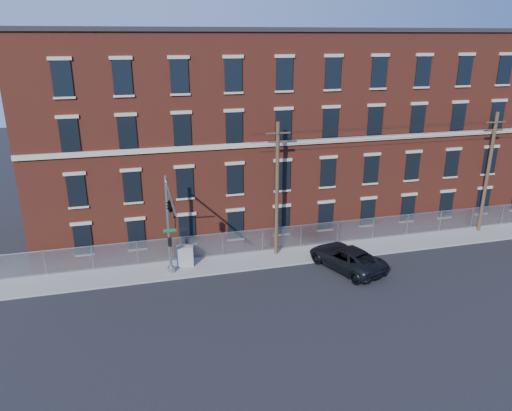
{
  "coord_description": "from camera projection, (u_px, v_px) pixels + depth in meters",
  "views": [
    {
      "loc": [
        -7.97,
        -26.25,
        15.7
      ],
      "look_at": [
        -0.01,
        4.0,
        4.69
      ],
      "focal_mm": 33.79,
      "sensor_mm": 36.0,
      "label": 1
    }
  ],
  "objects": [
    {
      "name": "ground",
      "position": [
        272.0,
        294.0,
        31.08
      ],
      "size": [
        140.0,
        140.0,
        0.0
      ],
      "primitive_type": "plane",
      "color": "black",
      "rests_on": "ground"
    },
    {
      "name": "chain_link_fence",
      "position": [
        391.0,
        226.0,
        39.36
      ],
      "size": [
        59.06,
        0.06,
        1.85
      ],
      "color": "#A5A8AD",
      "rests_on": "ground"
    },
    {
      "name": "utility_pole_mid",
      "position": [
        488.0,
        171.0,
        39.22
      ],
      "size": [
        1.8,
        0.28,
        10.0
      ],
      "color": "#4A3625",
      "rests_on": "ground"
    },
    {
      "name": "pickup_truck",
      "position": [
        346.0,
        258.0,
        34.26
      ],
      "size": [
        4.69,
        6.55,
        1.66
      ],
      "primitive_type": "imported",
      "rotation": [
        0.0,
        0.0,
        3.51
      ],
      "color": "black",
      "rests_on": "ground"
    },
    {
      "name": "mill_building",
      "position": [
        355.0,
        124.0,
        43.96
      ],
      "size": [
        55.3,
        14.32,
        16.3
      ],
      "color": "maroon",
      "rests_on": "ground"
    },
    {
      "name": "overhead_wires",
      "position": [
        496.0,
        125.0,
        37.96
      ],
      "size": [
        40.0,
        0.62,
        0.62
      ],
      "color": "black",
      "rests_on": "ground"
    },
    {
      "name": "utility_cabinet",
      "position": [
        185.0,
        256.0,
        34.42
      ],
      "size": [
        1.26,
        0.76,
        1.48
      ],
      "primitive_type": "cube",
      "rotation": [
        0.0,
        0.0,
        -0.15
      ],
      "color": "gray",
      "rests_on": "sidewalk"
    },
    {
      "name": "sidewalk",
      "position": [
        398.0,
        243.0,
        38.5
      ],
      "size": [
        65.0,
        3.0,
        0.12
      ],
      "primitive_type": "cube",
      "color": "gray",
      "rests_on": "ground"
    },
    {
      "name": "utility_pole_near",
      "position": [
        277.0,
        188.0,
        34.89
      ],
      "size": [
        1.8,
        0.28,
        10.0
      ],
      "color": "#4A3625",
      "rests_on": "ground"
    },
    {
      "name": "traffic_signal_mast",
      "position": [
        170.0,
        213.0,
        29.84
      ],
      "size": [
        0.9,
        6.75,
        7.0
      ],
      "color": "#9EA0A5",
      "rests_on": "ground"
    }
  ]
}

